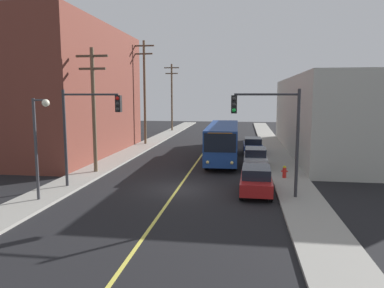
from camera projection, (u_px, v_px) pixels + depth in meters
ground_plane at (178, 189)px, 22.76m from camera, size 120.00×120.00×0.00m
sidewalk_left at (119, 158)px, 33.57m from camera, size 2.50×90.00×0.15m
sidewalk_right at (281, 162)px, 31.56m from camera, size 2.50×90.00×0.15m
lane_stripe_center at (204, 152)px, 37.48m from camera, size 0.16×60.00×0.01m
building_left_brick at (63, 92)px, 35.50m from camera, size 10.00×19.17×12.32m
building_right_warehouse at (349, 116)px, 36.66m from camera, size 12.00×26.55×7.59m
city_bus at (223, 140)px, 32.63m from camera, size 2.76×12.19×3.20m
parked_car_red at (256, 180)px, 21.61m from camera, size 1.91×4.44×1.62m
parked_car_silver at (255, 158)px, 29.35m from camera, size 1.87×4.43×1.62m
parked_car_blue at (253, 146)px, 36.40m from camera, size 1.88×4.43×1.62m
utility_pole_near at (94, 104)px, 26.71m from camera, size 2.40×0.28×9.06m
utility_pole_mid at (145, 88)px, 42.37m from camera, size 2.40×0.28×11.87m
utility_pole_far at (172, 94)px, 58.83m from camera, size 2.40×0.28×10.62m
traffic_signal_left_corner at (88, 120)px, 22.27m from camera, size 3.75×0.48×6.00m
traffic_signal_right_corner at (270, 123)px, 20.18m from camera, size 3.75×0.48×6.00m
street_lamp_left at (39, 134)px, 19.51m from camera, size 0.98×0.40×5.50m
fire_hydrant at (284, 171)px, 25.23m from camera, size 0.44×0.26×0.84m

